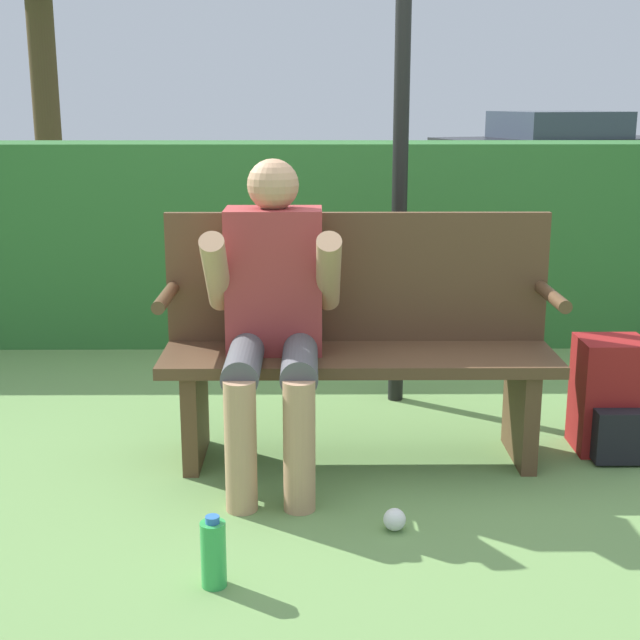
{
  "coord_description": "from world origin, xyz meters",
  "views": [
    {
      "loc": [
        -0.18,
        -3.28,
        1.38
      ],
      "look_at": [
        -0.15,
        -0.1,
        0.59
      ],
      "focal_mm": 50.0,
      "sensor_mm": 36.0,
      "label": 1
    }
  ],
  "objects_px": {
    "person_seated": "(273,307)",
    "parked_car": "(557,149)",
    "backpack": "(610,399)",
    "park_bench": "(358,339)",
    "signpost": "(402,82)",
    "water_bottle": "(213,553)"
  },
  "relations": [
    {
      "from": "person_seated",
      "to": "parked_car",
      "type": "height_order",
      "value": "parked_car"
    },
    {
      "from": "backpack",
      "to": "parked_car",
      "type": "distance_m",
      "value": 11.73
    },
    {
      "from": "person_seated",
      "to": "parked_car",
      "type": "xyz_separation_m",
      "value": [
        4.15,
        11.54,
        -0.06
      ]
    },
    {
      "from": "signpost",
      "to": "person_seated",
      "type": "bearing_deg",
      "value": -124.34
    },
    {
      "from": "signpost",
      "to": "parked_car",
      "type": "height_order",
      "value": "signpost"
    },
    {
      "from": "person_seated",
      "to": "park_bench",
      "type": "bearing_deg",
      "value": 24.99
    },
    {
      "from": "park_bench",
      "to": "backpack",
      "type": "distance_m",
      "value": 1.04
    },
    {
      "from": "backpack",
      "to": "person_seated",
      "type": "bearing_deg",
      "value": -173.25
    },
    {
      "from": "park_bench",
      "to": "parked_car",
      "type": "height_order",
      "value": "parked_car"
    },
    {
      "from": "backpack",
      "to": "parked_car",
      "type": "height_order",
      "value": "parked_car"
    },
    {
      "from": "person_seated",
      "to": "backpack",
      "type": "height_order",
      "value": "person_seated"
    },
    {
      "from": "person_seated",
      "to": "water_bottle",
      "type": "distance_m",
      "value": 1.02
    },
    {
      "from": "park_bench",
      "to": "parked_car",
      "type": "distance_m",
      "value": 12.01
    },
    {
      "from": "park_bench",
      "to": "parked_car",
      "type": "relative_size",
      "value": 0.36
    },
    {
      "from": "park_bench",
      "to": "parked_car",
      "type": "bearing_deg",
      "value": 71.43
    },
    {
      "from": "water_bottle",
      "to": "parked_car",
      "type": "relative_size",
      "value": 0.05
    },
    {
      "from": "backpack",
      "to": "water_bottle",
      "type": "distance_m",
      "value": 1.8
    },
    {
      "from": "person_seated",
      "to": "signpost",
      "type": "xyz_separation_m",
      "value": [
        0.54,
        0.78,
        0.82
      ]
    },
    {
      "from": "backpack",
      "to": "parked_car",
      "type": "xyz_separation_m",
      "value": [
        2.82,
        11.38,
        0.36
      ]
    },
    {
      "from": "water_bottle",
      "to": "park_bench",
      "type": "bearing_deg",
      "value": 65.29
    },
    {
      "from": "park_bench",
      "to": "water_bottle",
      "type": "height_order",
      "value": "park_bench"
    },
    {
      "from": "park_bench",
      "to": "person_seated",
      "type": "xyz_separation_m",
      "value": [
        -0.32,
        -0.15,
        0.16
      ]
    }
  ]
}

